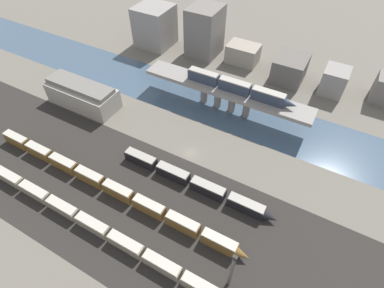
{
  "coord_description": "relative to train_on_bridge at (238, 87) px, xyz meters",
  "views": [
    {
      "loc": [
        31.09,
        -55.73,
        72.38
      ],
      "look_at": [
        0.0,
        0.92,
        3.61
      ],
      "focal_mm": 28.0,
      "sensor_mm": 36.0,
      "label": 1
    }
  ],
  "objects": [
    {
      "name": "ground_plane",
      "position": [
        -4.42,
        -25.83,
        -11.03
      ],
      "size": [
        400.0,
        400.0,
        0.0
      ],
      "primitive_type": "plane",
      "color": "#666056"
    },
    {
      "name": "railbed_yard",
      "position": [
        -4.42,
        -49.83,
        -11.03
      ],
      "size": [
        280.0,
        42.0,
        0.01
      ],
      "primitive_type": "cube",
      "color": "#282623",
      "rests_on": "ground"
    },
    {
      "name": "river_water",
      "position": [
        -4.42,
        -0.0,
        -11.03
      ],
      "size": [
        320.0,
        22.7,
        0.01
      ],
      "primitive_type": "cube",
      "color": "#3D5166",
      "rests_on": "ground"
    },
    {
      "name": "bridge",
      "position": [
        -4.42,
        -0.0,
        -3.64
      ],
      "size": [
        62.36,
        8.71,
        9.03
      ],
      "color": "gray",
      "rests_on": "ground"
    },
    {
      "name": "train_on_bridge",
      "position": [
        0.0,
        0.0,
        0.0
      ],
      "size": [
        39.45,
        3.13,
        4.09
      ],
      "color": "#2D384C",
      "rests_on": "bridge"
    },
    {
      "name": "train_yard_near",
      "position": [
        -18.0,
        -60.91,
        -9.36
      ],
      "size": [
        87.46,
        2.68,
        3.41
      ],
      "color": "gray",
      "rests_on": "ground"
    },
    {
      "name": "train_yard_mid",
      "position": [
        -18.65,
        -49.58,
        -9.06
      ],
      "size": [
        85.58,
        2.71,
        4.0
      ],
      "color": "brown",
      "rests_on": "ground"
    },
    {
      "name": "train_yard_far",
      "position": [
        2.69,
        -36.53,
        -9.29
      ],
      "size": [
        48.87,
        2.95,
        3.57
      ],
      "color": "black",
      "rests_on": "ground"
    },
    {
      "name": "warehouse_building",
      "position": [
        -51.73,
        -22.88,
        -6.67
      ],
      "size": [
        27.05,
        10.91,
        9.18
      ],
      "color": "#9E998E",
      "rests_on": "ground"
    },
    {
      "name": "signal_tower",
      "position": [
        22.58,
        -56.63,
        -3.43
      ],
      "size": [
        1.0,
        0.79,
        15.06
      ],
      "color": "#4C4C51",
      "rests_on": "ground"
    },
    {
      "name": "city_block_far_left",
      "position": [
        -53.21,
        28.18,
        -2.09
      ],
      "size": [
        15.63,
        15.46,
        17.87
      ],
      "primitive_type": "cube",
      "color": "gray",
      "rests_on": "ground"
    },
    {
      "name": "city_block_left",
      "position": [
        -29.06,
        31.67,
        -0.44
      ],
      "size": [
        13.01,
        14.98,
        21.19
      ],
      "primitive_type": "cube",
      "color": "slate",
      "rests_on": "ground"
    },
    {
      "name": "city_block_center",
      "position": [
        -10.81,
        33.05,
        -6.96
      ],
      "size": [
        13.47,
        9.59,
        8.14
      ],
      "primitive_type": "cube",
      "color": "gray",
      "rests_on": "ground"
    },
    {
      "name": "city_block_right",
      "position": [
        10.82,
        29.73,
        -5.98
      ],
      "size": [
        12.05,
        14.81,
        10.1
      ],
      "primitive_type": "cube",
      "color": "#605B56",
      "rests_on": "ground"
    },
    {
      "name": "city_block_far_right",
      "position": [
        28.19,
        29.45,
        -5.98
      ],
      "size": [
        8.92,
        10.26,
        10.11
      ],
      "primitive_type": "cube",
      "color": "gray",
      "rests_on": "ground"
    }
  ]
}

